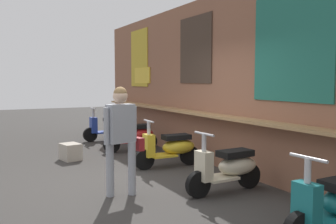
{
  "coord_description": "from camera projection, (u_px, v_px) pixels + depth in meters",
  "views": [
    {
      "loc": [
        5.55,
        -2.4,
        1.74
      ],
      "look_at": [
        -1.09,
        1.08,
        1.1
      ],
      "focal_mm": 39.85,
      "sensor_mm": 36.0,
      "label": 1
    }
  ],
  "objects": [
    {
      "name": "shopper_with_handbag",
      "position": [
        122.0,
        130.0,
        5.57
      ],
      "size": [
        0.36,
        0.65,
        1.64
      ],
      "rotation": [
        0.0,
        0.0,
        3.35
      ],
      "color": "#999EA8",
      "rests_on": "ground_plane"
    },
    {
      "name": "ground_plane",
      "position": [
        141.0,
        186.0,
        6.16
      ],
      "size": [
        36.72,
        36.72,
        0.0
      ],
      "primitive_type": "plane",
      "color": "#383533"
    },
    {
      "name": "market_stall_facade",
      "position": [
        239.0,
        81.0,
        6.95
      ],
      "size": [
        13.11,
        0.61,
        3.44
      ],
      "color": "#8C5B44",
      "rests_on": "ground_plane"
    },
    {
      "name": "scooter_red",
      "position": [
        134.0,
        135.0,
        9.19
      ],
      "size": [
        0.46,
        1.4,
        0.97
      ],
      "rotation": [
        0.0,
        0.0,
        -1.56
      ],
      "color": "red",
      "rests_on": "ground_plane"
    },
    {
      "name": "merchandise_crate",
      "position": [
        71.0,
        152.0,
        8.14
      ],
      "size": [
        0.51,
        0.44,
        0.36
      ],
      "primitive_type": "cube",
      "rotation": [
        0.0,
        0.0,
        0.2
      ],
      "color": "#B2A899",
      "rests_on": "ground_plane"
    },
    {
      "name": "scooter_blue",
      "position": [
        110.0,
        127.0,
        10.82
      ],
      "size": [
        0.46,
        1.4,
        0.97
      ],
      "rotation": [
        0.0,
        0.0,
        -1.57
      ],
      "color": "#233D9E",
      "rests_on": "ground_plane"
    },
    {
      "name": "scooter_yellow",
      "position": [
        171.0,
        148.0,
        7.47
      ],
      "size": [
        0.46,
        1.4,
        0.97
      ],
      "rotation": [
        0.0,
        0.0,
        -1.62
      ],
      "color": "gold",
      "rests_on": "ground_plane"
    },
    {
      "name": "scooter_cream",
      "position": [
        229.0,
        167.0,
        5.79
      ],
      "size": [
        0.47,
        1.4,
        0.97
      ],
      "rotation": [
        0.0,
        0.0,
        -1.52
      ],
      "color": "beige",
      "rests_on": "ground_plane"
    }
  ]
}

